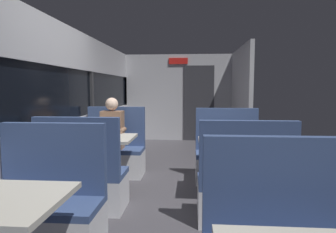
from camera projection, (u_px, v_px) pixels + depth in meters
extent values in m
cube|color=#423F44|center=(164.00, 196.00, 3.89)|extent=(3.30, 9.20, 0.02)
cube|color=#B2B2B7|center=(57.00, 158.00, 3.95)|extent=(0.08, 8.40, 0.95)
cube|color=#B2B2B7|center=(53.00, 42.00, 3.80)|extent=(0.08, 8.40, 0.60)
cube|color=black|center=(54.00, 95.00, 3.87)|extent=(0.03, 8.40, 0.75)
cube|color=#2D2D30|center=(92.00, 93.00, 5.25)|extent=(0.06, 0.08, 0.75)
cube|color=#2D2D30|center=(126.00, 91.00, 8.03)|extent=(0.06, 0.08, 0.75)
cube|color=#B2B2B7|center=(178.00, 98.00, 7.94)|extent=(2.90, 0.08, 2.30)
cube|color=#333338|center=(199.00, 103.00, 7.86)|extent=(0.80, 0.04, 2.00)
cube|color=red|center=(178.00, 61.00, 7.79)|extent=(0.50, 0.03, 0.16)
cube|color=#B2B2B7|center=(240.00, 100.00, 6.64)|extent=(0.08, 2.40, 2.30)
cube|color=silver|center=(45.00, 231.00, 2.51)|extent=(0.95, 0.50, 0.39)
cube|color=#384C7A|center=(44.00, 205.00, 2.49)|extent=(0.95, 0.50, 0.06)
cube|color=#384C7A|center=(54.00, 158.00, 2.67)|extent=(0.95, 0.08, 0.65)
cylinder|color=#9E9EA3|center=(102.00, 165.00, 4.09)|extent=(0.10, 0.10, 0.70)
cube|color=beige|center=(101.00, 138.00, 4.06)|extent=(0.90, 0.70, 0.04)
cube|color=silver|center=(85.00, 192.00, 3.45)|extent=(0.95, 0.50, 0.39)
cube|color=#384C7A|center=(84.00, 173.00, 3.43)|extent=(0.95, 0.50, 0.06)
cube|color=#384C7A|center=(77.00, 147.00, 3.19)|extent=(0.95, 0.08, 0.65)
cube|color=silver|center=(114.00, 163.00, 4.76)|extent=(0.95, 0.50, 0.39)
cube|color=#384C7A|center=(114.00, 150.00, 4.74)|extent=(0.95, 0.50, 0.06)
cube|color=#384C7A|center=(117.00, 126.00, 4.92)|extent=(0.95, 0.08, 0.65)
cube|color=#384C7A|center=(275.00, 185.00, 1.93)|extent=(0.95, 0.08, 0.65)
cylinder|color=#9E9EA3|center=(234.00, 171.00, 3.76)|extent=(0.10, 0.10, 0.70)
cube|color=beige|center=(235.00, 143.00, 3.72)|extent=(0.90, 0.70, 0.04)
cube|color=silver|center=(243.00, 203.00, 3.12)|extent=(0.95, 0.50, 0.39)
cube|color=#384C7A|center=(243.00, 183.00, 3.10)|extent=(0.95, 0.50, 0.06)
cube|color=#384C7A|center=(248.00, 154.00, 2.85)|extent=(0.95, 0.08, 0.65)
cube|color=silver|center=(227.00, 169.00, 4.43)|extent=(0.95, 0.50, 0.39)
cube|color=#384C7A|center=(228.00, 154.00, 4.41)|extent=(0.95, 0.50, 0.06)
cube|color=#384C7A|center=(227.00, 129.00, 4.58)|extent=(0.95, 0.08, 0.65)
cube|color=#26262D|center=(114.00, 162.00, 4.76)|extent=(0.30, 0.36, 0.45)
cube|color=#8C664C|center=(113.00, 130.00, 4.66)|extent=(0.34, 0.22, 0.60)
sphere|color=beige|center=(112.00, 104.00, 4.60)|extent=(0.20, 0.20, 0.20)
cylinder|color=#8C664C|center=(97.00, 130.00, 4.50)|extent=(0.07, 0.28, 0.07)
cylinder|color=#8C664C|center=(122.00, 130.00, 4.47)|extent=(0.07, 0.28, 0.07)
cylinder|color=#B23333|center=(94.00, 134.00, 4.00)|extent=(0.07, 0.07, 0.09)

